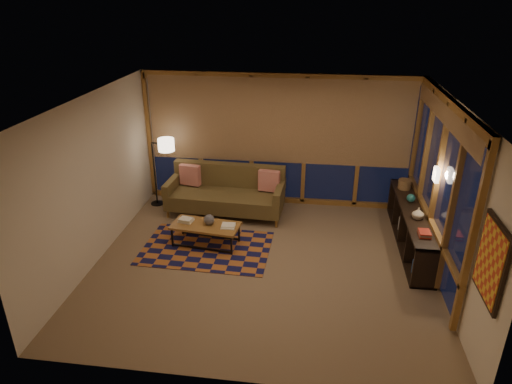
# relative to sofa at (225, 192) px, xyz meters

# --- Properties ---
(floor) EXTENTS (5.50, 5.00, 0.01)m
(floor) POSITION_rel_sofa_xyz_m (0.97, -1.73, -0.47)
(floor) COLOR #83624A
(floor) RESTS_ON ground
(ceiling) EXTENTS (5.50, 5.00, 0.01)m
(ceiling) POSITION_rel_sofa_xyz_m (0.97, -1.73, 2.23)
(ceiling) COLOR silver
(ceiling) RESTS_ON walls
(walls) EXTENTS (5.51, 5.01, 2.70)m
(walls) POSITION_rel_sofa_xyz_m (0.97, -1.73, 0.88)
(walls) COLOR beige
(walls) RESTS_ON floor
(window_wall_back) EXTENTS (5.30, 0.16, 2.60)m
(window_wall_back) POSITION_rel_sofa_xyz_m (0.97, 0.70, 0.88)
(window_wall_back) COLOR #99622F
(window_wall_back) RESTS_ON walls
(window_wall_right) EXTENTS (0.16, 3.70, 2.60)m
(window_wall_right) POSITION_rel_sofa_xyz_m (3.65, -1.13, 0.88)
(window_wall_right) COLOR #99622F
(window_wall_right) RESTS_ON walls
(wall_art) EXTENTS (0.06, 0.74, 0.94)m
(wall_art) POSITION_rel_sofa_xyz_m (3.68, -3.58, 0.98)
(wall_art) COLOR red
(wall_art) RESTS_ON walls
(wall_sconce) EXTENTS (0.12, 0.18, 0.22)m
(wall_sconce) POSITION_rel_sofa_xyz_m (3.59, -1.28, 1.08)
(wall_sconce) COLOR #F7DEBD
(wall_sconce) RESTS_ON walls
(sofa) EXTENTS (2.33, 1.04, 0.93)m
(sofa) POSITION_rel_sofa_xyz_m (0.00, 0.00, 0.00)
(sofa) COLOR brown
(sofa) RESTS_ON floor
(pillow_left) EXTENTS (0.44, 0.22, 0.42)m
(pillow_left) POSITION_rel_sofa_xyz_m (-0.77, 0.23, 0.21)
(pillow_left) COLOR red
(pillow_left) RESTS_ON sofa
(pillow_right) EXTENTS (0.43, 0.20, 0.42)m
(pillow_right) POSITION_rel_sofa_xyz_m (0.86, 0.14, 0.21)
(pillow_right) COLOR red
(pillow_right) RESTS_ON sofa
(area_rug) EXTENTS (2.24, 1.52, 0.01)m
(area_rug) POSITION_rel_sofa_xyz_m (-0.07, -1.38, -0.46)
(area_rug) COLOR #AB5F29
(area_rug) RESTS_ON floor
(coffee_table) EXTENTS (1.24, 0.68, 0.39)m
(coffee_table) POSITION_rel_sofa_xyz_m (-0.11, -1.25, -0.27)
(coffee_table) COLOR #99622F
(coffee_table) RESTS_ON floor
(book_stack_a) EXTENTS (0.27, 0.23, 0.07)m
(book_stack_a) POSITION_rel_sofa_xyz_m (-0.47, -1.18, -0.04)
(book_stack_a) COLOR white
(book_stack_a) RESTS_ON coffee_table
(book_stack_b) EXTENTS (0.25, 0.20, 0.05)m
(book_stack_b) POSITION_rel_sofa_xyz_m (0.30, -1.27, -0.05)
(book_stack_b) COLOR white
(book_stack_b) RESTS_ON coffee_table
(ceramic_pot) EXTENTS (0.19, 0.19, 0.19)m
(ceramic_pot) POSITION_rel_sofa_xyz_m (-0.05, -1.22, 0.02)
(ceramic_pot) COLOR black
(ceramic_pot) RESTS_ON coffee_table
(floor_lamp) EXTENTS (0.56, 0.44, 1.48)m
(floor_lamp) POSITION_rel_sofa_xyz_m (-1.53, 0.25, 0.27)
(floor_lamp) COLOR black
(floor_lamp) RESTS_ON floor
(bookshelf) EXTENTS (0.40, 2.74, 0.68)m
(bookshelf) POSITION_rel_sofa_xyz_m (3.46, -0.75, -0.13)
(bookshelf) COLOR #342317
(bookshelf) RESTS_ON floor
(basket) EXTENTS (0.26, 0.26, 0.18)m
(basket) POSITION_rel_sofa_xyz_m (3.44, 0.16, 0.31)
(basket) COLOR olive
(basket) RESTS_ON bookshelf
(teal_bowl) EXTENTS (0.16, 0.16, 0.15)m
(teal_bowl) POSITION_rel_sofa_xyz_m (3.46, -0.44, 0.29)
(teal_bowl) COLOR #1D5F5D
(teal_bowl) RESTS_ON bookshelf
(vase) EXTENTS (0.20, 0.20, 0.20)m
(vase) POSITION_rel_sofa_xyz_m (3.46, -1.10, 0.32)
(vase) COLOR tan
(vase) RESTS_ON bookshelf
(shelf_book_stack) EXTENTS (0.24, 0.30, 0.08)m
(shelf_book_stack) POSITION_rel_sofa_xyz_m (3.46, -1.66, 0.25)
(shelf_book_stack) COLOR white
(shelf_book_stack) RESTS_ON bookshelf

